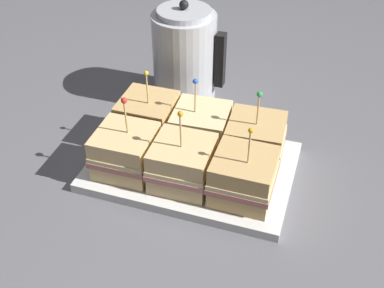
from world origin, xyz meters
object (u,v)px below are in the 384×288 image
at_px(sandwich_back_center, 201,129).
at_px(sandwich_front_left, 126,151).
at_px(serving_platter, 192,166).
at_px(sandwich_back_right, 255,140).
at_px(sandwich_front_center, 182,164).
at_px(sandwich_back_left, 148,119).
at_px(kettle_steel, 185,57).
at_px(sandwich_front_right, 243,177).

bearing_deg(sandwich_back_center, sandwich_front_left, -135.18).
bearing_deg(serving_platter, sandwich_back_right, 26.33).
bearing_deg(sandwich_front_center, sandwich_back_center, 90.15).
height_order(sandwich_back_left, sandwich_back_right, sandwich_back_left).
relative_size(sandwich_front_center, sandwich_back_right, 1.03).
bearing_deg(sandwich_back_left, kettle_steel, 85.46).
xyz_separation_m(sandwich_front_right, sandwich_back_right, (-0.00, 0.11, 0.00)).
height_order(sandwich_front_left, sandwich_back_right, sandwich_front_left).
xyz_separation_m(sandwich_front_left, sandwich_back_right, (0.22, 0.11, -0.00)).
xyz_separation_m(sandwich_back_left, sandwich_back_right, (0.22, 0.00, -0.00)).
bearing_deg(sandwich_back_right, sandwich_front_right, -88.48).
xyz_separation_m(serving_platter, sandwich_back_left, (-0.11, 0.05, 0.05)).
distance_m(serving_platter, kettle_steel, 0.28).
bearing_deg(sandwich_back_right, sandwich_front_left, -153.91).
relative_size(sandwich_back_center, sandwich_back_right, 1.00).
bearing_deg(sandwich_back_center, sandwich_front_right, -44.60).
distance_m(sandwich_front_left, sandwich_back_left, 0.11).
distance_m(sandwich_front_right, sandwich_back_right, 0.11).
bearing_deg(sandwich_back_left, sandwich_back_right, 0.08).
relative_size(sandwich_front_center, sandwich_front_right, 1.02).
xyz_separation_m(serving_platter, sandwich_front_center, (-0.00, -0.05, 0.05)).
height_order(sandwich_front_right, sandwich_back_right, same).
xyz_separation_m(sandwich_front_left, kettle_steel, (0.01, 0.29, 0.05)).
relative_size(sandwich_front_right, kettle_steel, 0.65).
distance_m(sandwich_back_center, sandwich_back_right, 0.11).
bearing_deg(sandwich_front_center, sandwich_back_right, 44.73).
relative_size(sandwich_back_left, kettle_steel, 0.67).
relative_size(sandwich_back_center, kettle_steel, 0.65).
xyz_separation_m(serving_platter, sandwich_back_right, (0.11, 0.05, 0.05)).
distance_m(serving_platter, sandwich_back_center, 0.08).
relative_size(serving_platter, sandwich_front_center, 2.41).
bearing_deg(kettle_steel, sandwich_front_center, -71.95).
height_order(sandwich_front_center, sandwich_back_left, same).
height_order(serving_platter, kettle_steel, kettle_steel).
bearing_deg(sandwich_front_left, sandwich_back_left, 90.01).
bearing_deg(sandwich_back_left, sandwich_front_center, -44.10).
height_order(sandwich_back_left, sandwich_back_center, sandwich_back_left).
relative_size(sandwich_front_center, sandwich_back_left, 1.00).
bearing_deg(sandwich_front_left, kettle_steel, 87.11).
bearing_deg(sandwich_back_center, sandwich_front_center, -89.85).
height_order(serving_platter, sandwich_back_left, sandwich_back_left).
distance_m(sandwich_front_center, sandwich_back_right, 0.15).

